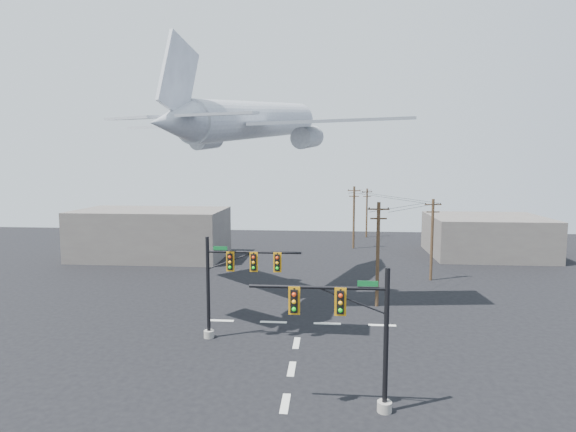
# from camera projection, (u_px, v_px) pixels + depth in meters

# --- Properties ---
(ground) EXTENTS (120.00, 120.00, 0.00)m
(ground) POSITION_uv_depth(u_px,v_px,m) (285.00, 404.00, 23.72)
(ground) COLOR black
(ground) RESTS_ON ground
(lane_markings) EXTENTS (14.00, 21.20, 0.01)m
(lane_markings) POSITION_uv_depth(u_px,v_px,m) (293.00, 359.00, 29.00)
(lane_markings) COLOR beige
(lane_markings) RESTS_ON ground
(signal_mast_near) EXTENTS (6.83, 0.77, 7.01)m
(signal_mast_near) POSITION_uv_depth(u_px,v_px,m) (356.00, 335.00, 22.60)
(signal_mast_near) COLOR gray
(signal_mast_near) RESTS_ON ground
(signal_mast_far) EXTENTS (6.61, 0.76, 6.92)m
(signal_mast_far) POSITION_uv_depth(u_px,v_px,m) (231.00, 282.00, 32.00)
(signal_mast_far) COLOR gray
(signal_mast_far) RESTS_ON ground
(utility_pole_a) EXTENTS (1.73, 0.29, 8.63)m
(utility_pole_a) POSITION_uv_depth(u_px,v_px,m) (378.00, 252.00, 39.28)
(utility_pole_a) COLOR #4D3821
(utility_pole_a) RESTS_ON ground
(utility_pole_b) EXTENTS (1.66, 0.28, 8.22)m
(utility_pole_b) POSITION_uv_depth(u_px,v_px,m) (432.00, 238.00, 48.01)
(utility_pole_b) COLOR #4D3821
(utility_pole_b) RESTS_ON ground
(utility_pole_c) EXTENTS (1.74, 0.43, 8.56)m
(utility_pole_c) POSITION_uv_depth(u_px,v_px,m) (354.00, 216.00, 65.81)
(utility_pole_c) COLOR #4D3821
(utility_pole_c) RESTS_ON ground
(utility_pole_d) EXTENTS (1.60, 0.27, 7.72)m
(utility_pole_d) POSITION_uv_depth(u_px,v_px,m) (367.00, 212.00, 75.66)
(utility_pole_d) COLOR #4D3821
(utility_pole_d) RESTS_ON ground
(power_lines) EXTENTS (8.47, 36.87, 0.31)m
(power_lines) POSITION_uv_depth(u_px,v_px,m) (383.00, 197.00, 56.41)
(power_lines) COLOR black
(airliner) EXTENTS (25.74, 27.84, 7.37)m
(airliner) POSITION_uv_depth(u_px,v_px,m) (256.00, 121.00, 41.19)
(airliner) COLOR silver
(building_left) EXTENTS (18.00, 10.00, 6.00)m
(building_left) POSITION_uv_depth(u_px,v_px,m) (151.00, 234.00, 59.76)
(building_left) COLOR #635D57
(building_left) RESTS_ON ground
(building_right) EXTENTS (14.00, 12.00, 5.00)m
(building_right) POSITION_uv_depth(u_px,v_px,m) (486.00, 236.00, 61.13)
(building_right) COLOR #635D57
(building_right) RESTS_ON ground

